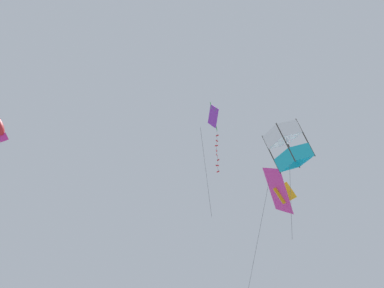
# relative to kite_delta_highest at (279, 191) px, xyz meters

# --- Properties ---
(kite_delta_highest) EXTENTS (4.70, 3.21, 8.90)m
(kite_delta_highest) POSITION_rel_kite_delta_highest_xyz_m (0.00, 0.00, 0.00)
(kite_delta_highest) COLOR #DB2D93
(kite_box_upper_right) EXTENTS (1.94, 2.48, 5.97)m
(kite_box_upper_right) POSITION_rel_kite_delta_highest_xyz_m (-2.94, 0.27, 1.06)
(kite_box_upper_right) COLOR white
(kite_diamond_far_centre) EXTENTS (1.80, 1.06, 6.58)m
(kite_diamond_far_centre) POSITION_rel_kite_delta_highest_xyz_m (-0.33, 3.57, 4.11)
(kite_diamond_far_centre) COLOR purple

